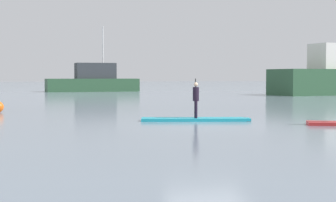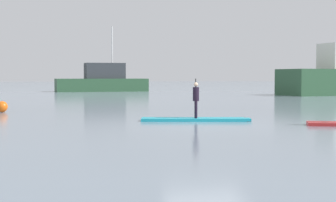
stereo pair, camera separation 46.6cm
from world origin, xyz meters
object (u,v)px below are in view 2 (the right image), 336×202
object	(u,v)px
fishing_boat_green_midground	(102,81)
mooring_buoy_mid	(2,107)
paddler_child_solo	(196,98)
paddleboard_near	(195,119)

from	to	relation	value
fishing_boat_green_midground	mooring_buoy_mid	distance (m)	28.47
fishing_boat_green_midground	mooring_buoy_mid	size ratio (longest dim) A/B	19.23
paddler_child_solo	mooring_buoy_mid	size ratio (longest dim) A/B	2.84
paddleboard_near	paddler_child_solo	distance (m)	0.73
mooring_buoy_mid	fishing_boat_green_midground	bearing A→B (deg)	78.50
fishing_boat_green_midground	mooring_buoy_mid	world-z (taller)	fishing_boat_green_midground
paddleboard_near	mooring_buoy_mid	size ratio (longest dim) A/B	7.96
paddleboard_near	fishing_boat_green_midground	bearing A→B (deg)	92.23
paddleboard_near	mooring_buoy_mid	bearing A→B (deg)	142.00
paddler_child_solo	mooring_buoy_mid	bearing A→B (deg)	142.10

